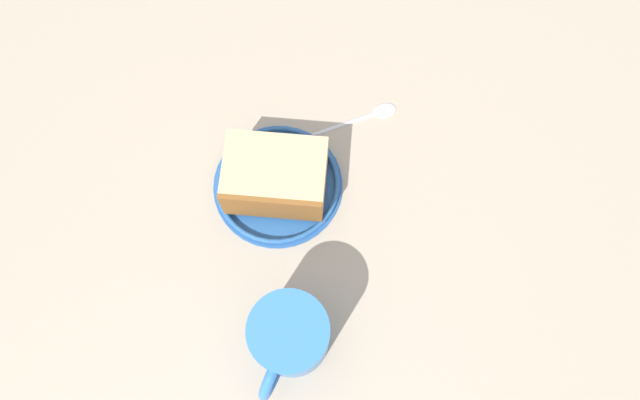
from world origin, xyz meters
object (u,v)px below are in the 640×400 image
Objects in this scene: small_plate at (278,184)px; cake_slice at (276,177)px; tea_mug at (290,337)px; teaspoon at (371,114)px.

cake_slice reaches higher than small_plate.
tea_mug is 29.70cm from teaspoon.
tea_mug is at bearing -76.56° from cake_slice.
small_plate is 3.35cm from cake_slice.
tea_mug is at bearing -76.73° from small_plate.
cake_slice is 15.39cm from teaspoon.
cake_slice is at bearing 103.44° from tea_mug.
small_plate is 1.42× the size of tea_mug.
small_plate is at bearing 92.31° from cake_slice.
cake_slice is 1.08× the size of tea_mug.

